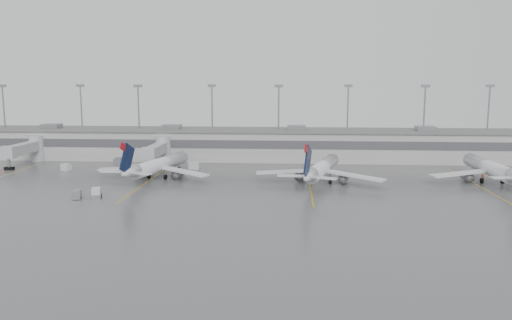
# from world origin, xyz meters

# --- Properties ---
(ground) EXTENTS (260.00, 260.00, 0.00)m
(ground) POSITION_xyz_m (0.00, 0.00, 0.00)
(ground) COLOR #58585A
(ground) RESTS_ON ground
(terminal) EXTENTS (152.00, 17.00, 9.45)m
(terminal) POSITION_xyz_m (-0.01, 57.98, 4.17)
(terminal) COLOR #9D9D98
(terminal) RESTS_ON ground
(light_masts) EXTENTS (142.40, 8.00, 20.60)m
(light_masts) POSITION_xyz_m (0.00, 63.75, 12.03)
(light_masts) COLOR gray
(light_masts) RESTS_ON ground
(jet_bridge_left) EXTENTS (4.00, 17.20, 7.00)m
(jet_bridge_left) POSITION_xyz_m (-55.50, 45.72, 3.87)
(jet_bridge_left) COLOR #A3A6A9
(jet_bridge_left) RESTS_ON ground
(jet_bridge_right) EXTENTS (4.00, 17.20, 7.00)m
(jet_bridge_right) POSITION_xyz_m (-20.50, 45.72, 3.87)
(jet_bridge_right) COLOR #A3A6A9
(jet_bridge_right) RESTS_ON ground
(stand_markings) EXTENTS (105.25, 40.00, 0.01)m
(stand_markings) POSITION_xyz_m (-0.00, 24.00, 0.01)
(stand_markings) COLOR gold
(stand_markings) RESTS_ON ground
(jet_mid_left) EXTENTS (26.18, 29.70, 9.78)m
(jet_mid_left) POSITION_xyz_m (-16.11, 27.75, 3.04)
(jet_mid_left) COLOR silver
(jet_mid_left) RESTS_ON ground
(jet_mid_right) EXTENTS (26.77, 30.41, 10.06)m
(jet_mid_right) POSITION_xyz_m (19.98, 25.39, 3.13)
(jet_mid_right) COLOR silver
(jet_mid_right) RESTS_ON ground
(jet_far_right) EXTENTS (27.85, 31.21, 10.10)m
(jet_far_right) POSITION_xyz_m (56.28, 27.66, 3.14)
(jet_far_right) COLOR silver
(jet_far_right) RESTS_ON ground
(baggage_tug) EXTENTS (2.56, 3.25, 1.84)m
(baggage_tug) POSITION_xyz_m (-22.75, 8.56, 0.72)
(baggage_tug) COLOR silver
(baggage_tug) RESTS_ON ground
(baggage_cart) EXTENTS (2.13, 2.84, 1.62)m
(baggage_cart) POSITION_xyz_m (-25.95, 7.36, 0.84)
(baggage_cart) COLOR slate
(baggage_cart) RESTS_ON ground
(gse_uld_a) EXTENTS (2.66, 2.26, 1.60)m
(gse_uld_a) POSITION_xyz_m (-41.20, 36.18, 0.80)
(gse_uld_a) COLOR silver
(gse_uld_a) RESTS_ON ground
(gse_uld_b) EXTENTS (2.64, 1.82, 1.81)m
(gse_uld_b) POSITION_xyz_m (-10.35, 40.16, 0.91)
(gse_uld_b) COLOR silver
(gse_uld_b) RESTS_ON ground
(gse_uld_c) EXTENTS (2.56, 1.83, 1.71)m
(gse_uld_c) POSITION_xyz_m (23.18, 44.24, 0.86)
(gse_uld_c) COLOR silver
(gse_uld_c) RESTS_ON ground
(gse_loader) EXTENTS (1.94, 3.07, 1.91)m
(gse_loader) POSITION_xyz_m (-30.91, 44.56, 0.95)
(gse_loader) COLOR slate
(gse_loader) RESTS_ON ground
(cone_a) EXTENTS (0.46, 0.46, 0.73)m
(cone_a) POSITION_xyz_m (-55.58, 32.23, 0.37)
(cone_a) COLOR #FF4105
(cone_a) RESTS_ON ground
(cone_b) EXTENTS (0.43, 0.43, 0.69)m
(cone_b) POSITION_xyz_m (-26.89, 37.39, 0.34)
(cone_b) COLOR #FF4105
(cone_b) RESTS_ON ground
(cone_c) EXTENTS (0.48, 0.48, 0.77)m
(cone_c) POSITION_xyz_m (16.87, 35.61, 0.38)
(cone_c) COLOR #FF4105
(cone_c) RESTS_ON ground
(cone_d) EXTENTS (0.49, 0.49, 0.78)m
(cone_d) POSITION_xyz_m (57.77, 35.59, 0.39)
(cone_d) COLOR #FF4105
(cone_d) RESTS_ON ground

